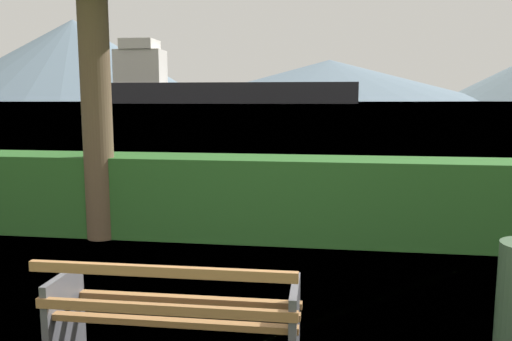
% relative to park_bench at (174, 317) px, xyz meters
% --- Properties ---
extents(water_surface, '(620.00, 620.00, 0.00)m').
position_rel_park_bench_xyz_m(water_surface, '(-0.00, 308.14, -0.42)').
color(water_surface, '#6B8EA3').
rests_on(water_surface, ground_plane).
extents(park_bench, '(1.71, 0.59, 0.87)m').
position_rel_park_bench_xyz_m(park_bench, '(0.00, 0.00, 0.00)').
color(park_bench, olive).
rests_on(park_bench, ground_plane).
extents(hedge_row, '(8.61, 0.86, 1.11)m').
position_rel_park_bench_xyz_m(hedge_row, '(-0.00, 3.57, 0.13)').
color(hedge_row, '#285B23').
rests_on(hedge_row, ground_plane).
extents(cargo_ship_large, '(115.47, 16.42, 27.74)m').
position_rel_park_bench_xyz_m(cargo_ship_large, '(-54.14, 214.42, 7.33)').
color(cargo_ship_large, '#232328').
rests_on(cargo_ship_large, water_surface).
extents(distant_hills, '(866.14, 388.84, 88.04)m').
position_rel_park_bench_xyz_m(distant_hills, '(14.74, 558.07, 37.31)').
color(distant_hills, slate).
rests_on(distant_hills, ground_plane).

